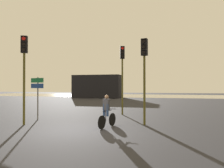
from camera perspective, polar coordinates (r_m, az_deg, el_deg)
ground_plane at (r=10.35m, az=-9.74°, el=-11.98°), size 120.00×120.00×0.00m
water_strip at (r=47.46m, az=9.25°, el=-3.07°), size 80.00×16.00×0.01m
distant_building at (r=39.14m, az=-3.71°, el=-0.65°), size 8.43×4.00×4.03m
traffic_light_near_right at (r=11.76m, az=8.44°, el=4.93°), size 0.36×0.38×4.58m
traffic_light_center at (r=15.79m, az=2.71°, el=4.33°), size 0.37×0.39×4.94m
traffic_light_near_left at (r=12.50m, az=-21.97°, el=5.04°), size 0.39×0.41×4.72m
direction_sign_post at (r=14.07m, az=-18.90°, el=-1.59°), size 1.06×0.36×2.60m
cyclist at (r=10.85m, az=-1.41°, el=-7.08°), size 0.58×1.67×1.62m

